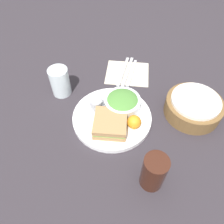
# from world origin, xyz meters

# --- Properties ---
(ground_plane) EXTENTS (4.00, 4.00, 0.00)m
(ground_plane) POSITION_xyz_m (0.00, 0.00, 0.00)
(ground_plane) COLOR #2D282D
(plate) EXTENTS (0.27, 0.27, 0.02)m
(plate) POSITION_xyz_m (0.00, 0.00, 0.01)
(plate) COLOR white
(plate) RESTS_ON ground_plane
(sandwich) EXTENTS (0.11, 0.11, 0.04)m
(sandwich) POSITION_xyz_m (0.05, -0.00, 0.04)
(sandwich) COLOR #A37A4C
(sandwich) RESTS_ON plate
(salad_bowl) EXTENTS (0.12, 0.12, 0.05)m
(salad_bowl) POSITION_xyz_m (-0.04, 0.03, 0.04)
(salad_bowl) COLOR white
(salad_bowl) RESTS_ON plate
(dressing_cup) EXTENTS (0.04, 0.04, 0.04)m
(dressing_cup) POSITION_xyz_m (-0.03, -0.06, 0.04)
(dressing_cup) COLOR #99999E
(dressing_cup) RESTS_ON plate
(orange_wedge) EXTENTS (0.05, 0.05, 0.05)m
(orange_wedge) POSITION_xyz_m (0.03, 0.07, 0.04)
(orange_wedge) COLOR orange
(orange_wedge) RESTS_ON plate
(drink_glass) EXTENTS (0.06, 0.06, 0.12)m
(drink_glass) POSITION_xyz_m (0.20, 0.13, 0.06)
(drink_glass) COLOR #38190F
(drink_glass) RESTS_ON ground_plane
(bread_basket) EXTENTS (0.19, 0.19, 0.07)m
(bread_basket) POSITION_xyz_m (-0.06, 0.27, 0.03)
(bread_basket) COLOR brown
(bread_basket) RESTS_ON ground_plane
(napkin) EXTENTS (0.15, 0.17, 0.00)m
(napkin) POSITION_xyz_m (-0.24, 0.04, 0.00)
(napkin) COLOR beige
(napkin) RESTS_ON ground_plane
(fork) EXTENTS (0.19, 0.04, 0.01)m
(fork) POSITION_xyz_m (-0.25, 0.02, 0.01)
(fork) COLOR #B2B2B7
(fork) RESTS_ON napkin
(knife) EXTENTS (0.19, 0.04, 0.01)m
(knife) POSITION_xyz_m (-0.24, 0.04, 0.01)
(knife) COLOR #B2B2B7
(knife) RESTS_ON napkin
(spoon) EXTENTS (0.17, 0.04, 0.01)m
(spoon) POSITION_xyz_m (-0.24, 0.05, 0.01)
(spoon) COLOR #B2B2B7
(spoon) RESTS_ON napkin
(water_glass) EXTENTS (0.07, 0.07, 0.11)m
(water_glass) POSITION_xyz_m (-0.11, -0.20, 0.05)
(water_glass) COLOR silver
(water_glass) RESTS_ON ground_plane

